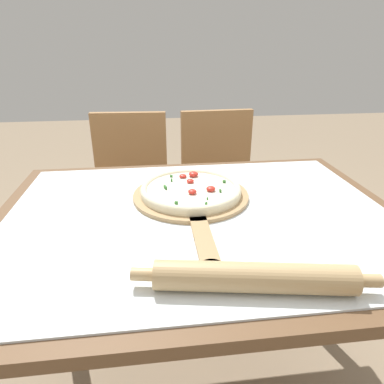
{
  "coord_description": "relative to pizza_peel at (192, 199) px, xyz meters",
  "views": [
    {
      "loc": [
        -0.13,
        -0.85,
        1.2
      ],
      "look_at": [
        -0.01,
        0.09,
        0.78
      ],
      "focal_mm": 32.0,
      "sensor_mm": 36.0,
      "label": 1
    }
  ],
  "objects": [
    {
      "name": "dining_table",
      "position": [
        0.01,
        -0.09,
        -0.13
      ],
      "size": [
        1.15,
        0.89,
        0.75
      ],
      "color": "brown",
      "rests_on": "ground_plane"
    },
    {
      "name": "towel_cloth",
      "position": [
        0.01,
        -0.09,
        -0.01
      ],
      "size": [
        1.07,
        0.81,
        0.0
      ],
      "color": "silver",
      "rests_on": "dining_table"
    },
    {
      "name": "pizza_peel",
      "position": [
        0.0,
        0.0,
        0.0
      ],
      "size": [
        0.36,
        0.58,
        0.01
      ],
      "color": "tan",
      "rests_on": "towel_cloth"
    },
    {
      "name": "pizza",
      "position": [
        0.0,
        0.03,
        0.02
      ],
      "size": [
        0.31,
        0.31,
        0.04
      ],
      "color": "beige",
      "rests_on": "pizza_peel"
    },
    {
      "name": "rolling_pin",
      "position": [
        0.07,
        -0.42,
        0.02
      ],
      "size": [
        0.47,
        0.12,
        0.06
      ],
      "rotation": [
        0.0,
        0.0,
        -0.17
      ],
      "color": "tan",
      "rests_on": "towel_cloth"
    },
    {
      "name": "chair_left",
      "position": [
        -0.23,
        0.73,
        -0.26
      ],
      "size": [
        0.42,
        0.42,
        0.87
      ],
      "rotation": [
        0.0,
        0.0,
        -0.06
      ],
      "color": "#A37547",
      "rests_on": "ground_plane"
    },
    {
      "name": "chair_right",
      "position": [
        0.24,
        0.73,
        -0.26
      ],
      "size": [
        0.42,
        0.42,
        0.87
      ],
      "rotation": [
        0.0,
        0.0,
        0.04
      ],
      "color": "#A37547",
      "rests_on": "ground_plane"
    }
  ]
}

